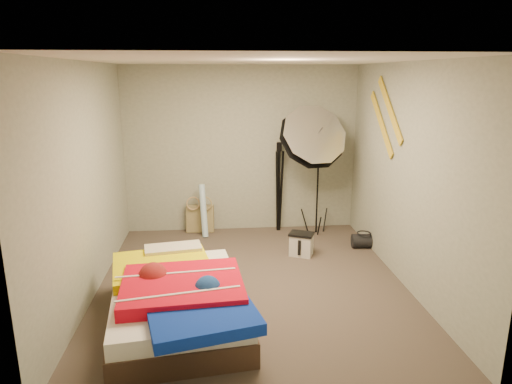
{
  "coord_description": "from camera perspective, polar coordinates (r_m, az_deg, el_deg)",
  "views": [
    {
      "loc": [
        -0.38,
        -4.83,
        2.37
      ],
      "look_at": [
        0.1,
        0.6,
        0.95
      ],
      "focal_mm": 32.0,
      "sensor_mm": 36.0,
      "label": 1
    }
  ],
  "objects": [
    {
      "name": "wall_back",
      "position": [
        6.93,
        -1.86,
        5.29
      ],
      "size": [
        3.5,
        0.0,
        3.5
      ],
      "primitive_type": "plane",
      "rotation": [
        1.57,
        0.0,
        0.0
      ],
      "color": "#9DA18F",
      "rests_on": "floor"
    },
    {
      "name": "photo_umbrella",
      "position": [
        6.59,
        6.96,
        6.64
      ],
      "size": [
        1.15,
        0.79,
        2.05
      ],
      "color": "black",
      "rests_on": "floor"
    },
    {
      "name": "camera_case",
      "position": [
        6.17,
        5.68,
        -6.6
      ],
      "size": [
        0.35,
        0.31,
        0.29
      ],
      "primitive_type": "cube",
      "rotation": [
        0.0,
        0.0,
        -0.42
      ],
      "color": "silver",
      "rests_on": "floor"
    },
    {
      "name": "wall_right",
      "position": [
        5.4,
        18.33,
        1.88
      ],
      "size": [
        0.0,
        4.0,
        4.0
      ],
      "primitive_type": "plane",
      "rotation": [
        1.57,
        0.0,
        -1.57
      ],
      "color": "#9DA18F",
      "rests_on": "floor"
    },
    {
      "name": "wall_stripe_upper",
      "position": [
        5.84,
        16.39,
        9.9
      ],
      "size": [
        0.02,
        0.91,
        0.78
      ],
      "primitive_type": "cube",
      "rotation": [
        0.7,
        0.0,
        0.0
      ],
      "color": "gold",
      "rests_on": "wall_right"
    },
    {
      "name": "duffel_bag",
      "position": [
        6.6,
        13.28,
        -5.96
      ],
      "size": [
        0.33,
        0.22,
        0.2
      ],
      "primitive_type": "cylinder",
      "rotation": [
        0.0,
        1.57,
        -0.08
      ],
      "color": "black",
      "rests_on": "floor"
    },
    {
      "name": "wall_stripe_lower",
      "position": [
        6.09,
        15.4,
        8.24
      ],
      "size": [
        0.02,
        0.91,
        0.78
      ],
      "primitive_type": "cube",
      "rotation": [
        0.7,
        0.0,
        0.0
      ],
      "color": "gold",
      "rests_on": "wall_right"
    },
    {
      "name": "wall_front",
      "position": [
        3.07,
        2.47,
        -6.82
      ],
      "size": [
        3.5,
        0.0,
        3.5
      ],
      "primitive_type": "plane",
      "rotation": [
        -1.57,
        0.0,
        0.0
      ],
      "color": "#9DA18F",
      "rests_on": "floor"
    },
    {
      "name": "wall_left",
      "position": [
        5.14,
        -20.37,
        1.1
      ],
      "size": [
        0.0,
        4.0,
        4.0
      ],
      "primitive_type": "plane",
      "rotation": [
        1.57,
        0.0,
        1.57
      ],
      "color": "#9DA18F",
      "rests_on": "floor"
    },
    {
      "name": "ceiling",
      "position": [
        4.85,
        -0.57,
        16.14
      ],
      "size": [
        4.0,
        4.0,
        0.0
      ],
      "primitive_type": "plane",
      "rotation": [
        3.14,
        0.0,
        0.0
      ],
      "color": "silver",
      "rests_on": "wall_back"
    },
    {
      "name": "wrapping_roll",
      "position": [
        6.83,
        -6.58,
        -2.34
      ],
      "size": [
        0.15,
        0.24,
        0.79
      ],
      "primitive_type": "cylinder",
      "rotation": [
        -0.17,
        0.0,
        0.29
      ],
      "color": "#6CB2DD",
      "rests_on": "floor"
    },
    {
      "name": "tote_bag",
      "position": [
        7.07,
        -6.98,
        -3.31
      ],
      "size": [
        0.43,
        0.21,
        0.43
      ],
      "primitive_type": "cube",
      "rotation": [
        -0.14,
        0.0,
        -0.08
      ],
      "color": "#998A5B",
      "rests_on": "floor"
    },
    {
      "name": "floor",
      "position": [
        5.39,
        -0.5,
        -11.47
      ],
      "size": [
        4.0,
        4.0,
        0.0
      ],
      "primitive_type": "plane",
      "color": "#493F36",
      "rests_on": "ground"
    },
    {
      "name": "bed",
      "position": [
        4.58,
        -9.69,
        -13.07
      ],
      "size": [
        1.51,
        2.03,
        0.52
      ],
      "color": "#442F23",
      "rests_on": "floor"
    },
    {
      "name": "camera_tripod",
      "position": [
        6.94,
        2.88,
        1.42
      ],
      "size": [
        0.09,
        0.09,
        1.38
      ],
      "color": "black",
      "rests_on": "floor"
    }
  ]
}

